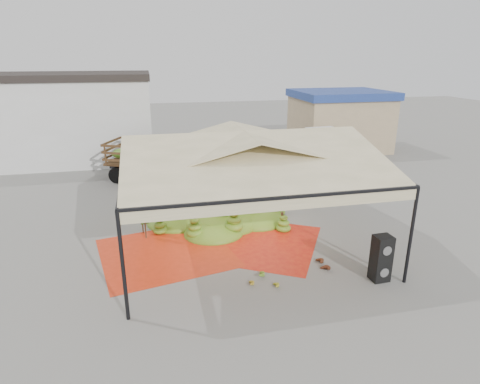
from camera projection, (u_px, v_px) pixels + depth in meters
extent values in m
plane|color=slate|center=(244.00, 238.00, 14.86)|extent=(90.00, 90.00, 0.00)
cylinder|color=black|center=(123.00, 267.00, 9.85)|extent=(0.10, 0.10, 3.00)
cylinder|color=black|center=(411.00, 237.00, 11.52)|extent=(0.10, 0.10, 3.00)
cylinder|color=black|center=(132.00, 176.00, 17.23)|extent=(0.10, 0.10, 3.00)
cylinder|color=black|center=(307.00, 165.00, 18.90)|extent=(0.10, 0.10, 3.00)
pyramid|color=beige|center=(244.00, 146.00, 13.72)|extent=(8.00, 8.00, 1.00)
cube|color=black|center=(244.00, 160.00, 13.89)|extent=(8.00, 8.00, 0.08)
cube|color=beige|center=(244.00, 165.00, 13.94)|extent=(8.00, 8.00, 0.36)
cube|color=silver|center=(36.00, 122.00, 24.87)|extent=(14.00, 6.00, 5.00)
cube|color=black|center=(28.00, 77.00, 23.99)|extent=(14.30, 6.30, 0.40)
cube|color=tan|center=(339.00, 124.00, 28.35)|extent=(6.00, 5.00, 3.60)
cube|color=navy|center=(341.00, 94.00, 27.69)|extent=(6.30, 5.30, 0.50)
cube|color=red|center=(166.00, 252.00, 13.78)|extent=(4.94, 4.78, 0.01)
cube|color=red|center=(262.00, 243.00, 14.50)|extent=(5.25, 5.31, 0.01)
ellipsoid|color=#4F7819|center=(220.00, 208.00, 16.11)|extent=(5.86, 4.82, 1.25)
ellipsoid|color=#BB8D25|center=(249.00, 282.00, 11.83)|extent=(0.41, 0.35, 0.17)
ellipsoid|color=gold|center=(274.00, 284.00, 11.72)|extent=(0.39, 0.33, 0.18)
ellipsoid|color=#582814|center=(318.00, 260.00, 13.04)|extent=(0.51, 0.42, 0.23)
ellipsoid|color=#502312|center=(325.00, 268.00, 12.58)|extent=(0.61, 0.58, 0.21)
ellipsoid|color=#4F7618|center=(259.00, 273.00, 12.31)|extent=(0.56, 0.51, 0.21)
ellipsoid|color=#417F1A|center=(296.00, 171.00, 13.93)|extent=(0.24, 0.24, 0.20)
ellipsoid|color=#417F1A|center=(336.00, 168.00, 14.24)|extent=(0.24, 0.24, 0.20)
cube|color=black|center=(380.00, 269.00, 12.03)|extent=(0.54, 0.48, 0.72)
cube|color=black|center=(383.00, 247.00, 11.79)|extent=(0.54, 0.48, 0.72)
imported|color=gray|center=(221.00, 180.00, 18.76)|extent=(0.72, 0.55, 1.78)
cube|color=#53341B|center=(153.00, 162.00, 21.52)|extent=(5.17, 3.88, 0.11)
cube|color=silver|center=(209.00, 163.00, 20.92)|extent=(2.38, 2.57, 2.16)
cylinder|color=black|center=(117.00, 175.00, 21.14)|extent=(0.89, 0.60, 0.84)
cylinder|color=black|center=(133.00, 166.00, 22.89)|extent=(0.89, 0.60, 0.84)
cylinder|color=black|center=(171.00, 178.00, 20.59)|extent=(0.89, 0.60, 0.84)
cylinder|color=black|center=(183.00, 169.00, 22.33)|extent=(0.89, 0.60, 0.84)
cylinder|color=black|center=(201.00, 180.00, 20.29)|extent=(0.89, 0.60, 0.84)
cylinder|color=black|center=(211.00, 170.00, 22.04)|extent=(0.89, 0.60, 0.84)
ellipsoid|color=#3E7819|center=(153.00, 153.00, 21.37)|extent=(4.12, 3.07, 0.66)
cube|color=gold|center=(161.00, 147.00, 21.16)|extent=(2.48, 2.47, 0.23)
cube|color=#4A3218|center=(275.00, 155.00, 22.90)|extent=(5.17, 2.81, 0.12)
cube|color=white|center=(326.00, 149.00, 23.88)|extent=(2.01, 2.36, 2.28)
cylinder|color=black|center=(252.00, 172.00, 21.66)|extent=(0.92, 0.39, 0.89)
cylinder|color=black|center=(240.00, 163.00, 23.43)|extent=(0.92, 0.39, 0.89)
cylinder|color=black|center=(305.00, 167.00, 22.64)|extent=(0.92, 0.39, 0.89)
cylinder|color=black|center=(289.00, 159.00, 24.41)|extent=(0.92, 0.39, 0.89)
cylinder|color=black|center=(331.00, 164.00, 23.16)|extent=(0.92, 0.39, 0.89)
cylinder|color=black|center=(314.00, 156.00, 24.93)|extent=(0.92, 0.39, 0.89)
ellipsoid|color=#47811B|center=(276.00, 146.00, 22.74)|extent=(4.13, 2.21, 0.69)
cube|color=yellow|center=(284.00, 139.00, 22.77)|extent=(2.19, 2.18, 0.25)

